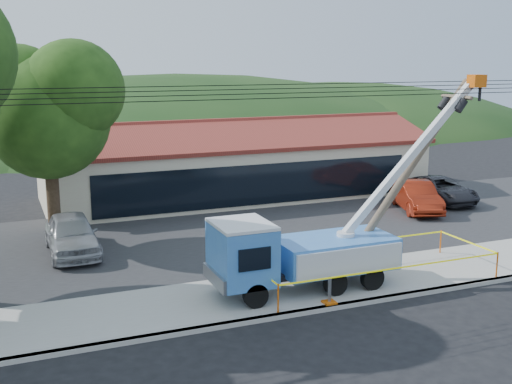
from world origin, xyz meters
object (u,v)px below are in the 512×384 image
at_px(leaning_pole, 409,169).
at_px(car_red, 415,212).
at_px(utility_truck, 300,251).
at_px(car_dark, 440,203).
at_px(car_silver, 73,256).

relative_size(leaning_pole, car_red, 1.54).
distance_m(leaning_pole, car_red, 11.16).
bearing_deg(utility_truck, car_dark, 35.39).
relative_size(car_silver, car_dark, 0.98).
bearing_deg(car_dark, car_silver, -170.53).
relative_size(utility_truck, car_dark, 2.09).
distance_m(utility_truck, car_red, 14.03).
xyz_separation_m(car_red, car_dark, (2.60, 1.27, 0.00)).
xyz_separation_m(leaning_pole, car_dark, (9.05, 9.41, -4.11)).
bearing_deg(car_dark, utility_truck, -141.18).
bearing_deg(car_red, utility_truck, -123.83).
distance_m(leaning_pole, car_dark, 13.68).
distance_m(utility_truck, car_dark, 16.86).
bearing_deg(car_silver, car_dark, 6.15).
height_order(car_red, car_dark, car_red).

